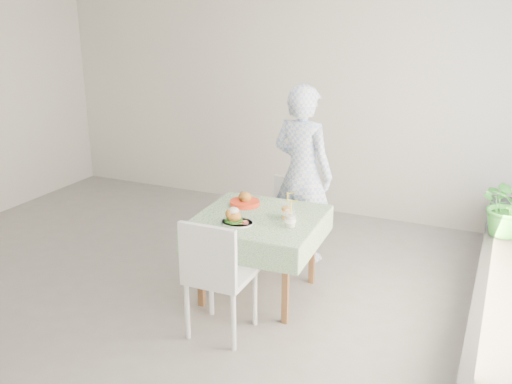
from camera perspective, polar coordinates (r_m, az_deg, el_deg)
The scene contains 12 objects.
floor at distance 5.45m, azimuth -8.32°, elevation -9.00°, with size 6.00×6.00×0.00m, color slate.
wall_back at distance 7.16m, azimuth 2.03°, elevation 9.58°, with size 6.00×0.02×2.80m, color beige.
window_ledge at distance 4.62m, azimuth 23.09°, elevation -12.21°, with size 0.40×4.80×0.50m, color black.
cafe_table at distance 5.02m, azimuth 0.29°, elevation -5.46°, with size 1.08×1.08×0.74m.
chair_far at distance 5.84m, azimuth 2.57°, elevation -4.21°, with size 0.44×0.44×0.81m.
chair_near at distance 4.53m, azimuth -3.56°, elevation -10.55°, with size 0.47×0.47×0.98m.
diner at distance 5.65m, azimuth 4.66°, elevation 1.84°, with size 0.65×0.42×1.78m, color #86A6D7.
main_dish at distance 4.75m, azimuth -2.08°, elevation -2.64°, with size 0.28×0.28×0.14m.
juice_cup_orange at distance 4.85m, azimuth 3.10°, elevation -1.97°, with size 0.10×0.10×0.28m.
juice_cup_lemonade at distance 4.68m, azimuth 3.45°, elevation -2.75°, with size 0.10×0.10×0.27m.
second_dish at distance 5.17m, azimuth -1.13°, elevation -0.93°, with size 0.27×0.27×0.13m.
potted_plant at distance 5.54m, azimuth 24.01°, elevation -1.18°, with size 0.52×0.45×0.57m, color #26732B.
Camera 1 is at (2.68, -4.05, 2.48)m, focal length 40.00 mm.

